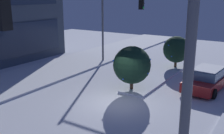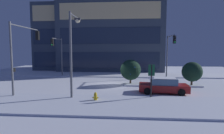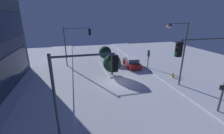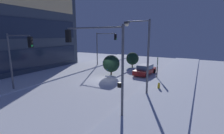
{
  "view_description": "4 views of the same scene",
  "coord_description": "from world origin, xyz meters",
  "px_view_note": "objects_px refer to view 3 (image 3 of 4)",
  "views": [
    {
      "loc": [
        -12.57,
        -7.65,
        6.17
      ],
      "look_at": [
        -0.14,
        0.27,
        2.19
      ],
      "focal_mm": 42.57,
      "sensor_mm": 36.0,
      "label": 1
    },
    {
      "loc": [
        1.64,
        -21.3,
        4.12
      ],
      "look_at": [
        -0.17,
        2.31,
        1.93
      ],
      "focal_mm": 28.62,
      "sensor_mm": 36.0,
      "label": 2
    },
    {
      "loc": [
        -16.7,
        5.15,
        7.88
      ],
      "look_at": [
        2.63,
        0.16,
        1.12
      ],
      "focal_mm": 24.01,
      "sensor_mm": 36.0,
      "label": 3
    },
    {
      "loc": [
        -18.38,
        -11.09,
        5.89
      ],
      "look_at": [
        2.5,
        0.26,
        1.24
      ],
      "focal_mm": 26.34,
      "sensor_mm": 36.0,
      "label": 4
    }
  ],
  "objects_px": {
    "fire_hydrant": "(173,76)",
    "decorated_tree_median": "(112,63)",
    "street_lamp_arched": "(179,46)",
    "traffic_light_corner_near_left": "(210,64)",
    "decorated_tree_left_of_median": "(105,52)",
    "traffic_light_corner_far_left": "(81,83)",
    "car_near": "(132,62)",
    "traffic_light_corner_far_right": "(76,39)",
    "parking_info_sign": "(148,57)"
  },
  "relations": [
    {
      "from": "car_near",
      "to": "traffic_light_corner_near_left",
      "type": "bearing_deg",
      "value": -172.15
    },
    {
      "from": "traffic_light_corner_far_left",
      "to": "fire_hydrant",
      "type": "relative_size",
      "value": 7.8
    },
    {
      "from": "traffic_light_corner_near_left",
      "to": "car_near",
      "type": "bearing_deg",
      "value": -87.36
    },
    {
      "from": "car_near",
      "to": "decorated_tree_median",
      "type": "relative_size",
      "value": 1.6
    },
    {
      "from": "traffic_light_corner_far_left",
      "to": "parking_info_sign",
      "type": "distance_m",
      "value": 16.68
    },
    {
      "from": "fire_hydrant",
      "to": "decorated_tree_left_of_median",
      "type": "xyz_separation_m",
      "value": [
        10.04,
        7.08,
        1.31
      ]
    },
    {
      "from": "parking_info_sign",
      "to": "traffic_light_corner_far_left",
      "type": "bearing_deg",
      "value": 41.03
    },
    {
      "from": "traffic_light_corner_far_left",
      "to": "decorated_tree_left_of_median",
      "type": "xyz_separation_m",
      "value": [
        17.79,
        -5.19,
        -2.51
      ]
    },
    {
      "from": "car_near",
      "to": "traffic_light_corner_far_left",
      "type": "xyz_separation_m",
      "value": [
        -13.81,
        8.8,
        3.48
      ]
    },
    {
      "from": "parking_info_sign",
      "to": "traffic_light_corner_far_right",
      "type": "bearing_deg",
      "value": -28.04
    },
    {
      "from": "car_near",
      "to": "decorated_tree_left_of_median",
      "type": "xyz_separation_m",
      "value": [
        3.98,
        3.61,
        0.97
      ]
    },
    {
      "from": "fire_hydrant",
      "to": "decorated_tree_median",
      "type": "relative_size",
      "value": 0.26
    },
    {
      "from": "traffic_light_corner_far_right",
      "to": "street_lamp_arched",
      "type": "distance_m",
      "value": 15.27
    },
    {
      "from": "car_near",
      "to": "parking_info_sign",
      "type": "distance_m",
      "value": 2.85
    },
    {
      "from": "traffic_light_corner_far_right",
      "to": "fire_hydrant",
      "type": "relative_size",
      "value": 8.17
    },
    {
      "from": "decorated_tree_median",
      "to": "decorated_tree_left_of_median",
      "type": "relative_size",
      "value": 1.07
    },
    {
      "from": "traffic_light_corner_near_left",
      "to": "traffic_light_corner_far_left",
      "type": "relative_size",
      "value": 1.09
    },
    {
      "from": "car_near",
      "to": "parking_info_sign",
      "type": "xyz_separation_m",
      "value": [
        -1.46,
        -2.16,
        1.17
      ]
    },
    {
      "from": "fire_hydrant",
      "to": "decorated_tree_left_of_median",
      "type": "bearing_deg",
      "value": 35.17
    },
    {
      "from": "traffic_light_corner_near_left",
      "to": "decorated_tree_median",
      "type": "bearing_deg",
      "value": -65.66
    },
    {
      "from": "car_near",
      "to": "street_lamp_arched",
      "type": "relative_size",
      "value": 0.66
    },
    {
      "from": "traffic_light_corner_near_left",
      "to": "decorated_tree_left_of_median",
      "type": "bearing_deg",
      "value": -76.45
    },
    {
      "from": "traffic_light_corner_near_left",
      "to": "traffic_light_corner_far_left",
      "type": "height_order",
      "value": "traffic_light_corner_near_left"
    },
    {
      "from": "traffic_light_corner_far_right",
      "to": "fire_hydrant",
      "type": "bearing_deg",
      "value": -35.57
    },
    {
      "from": "street_lamp_arched",
      "to": "decorated_tree_median",
      "type": "distance_m",
      "value": 8.62
    },
    {
      "from": "traffic_light_corner_far_left",
      "to": "decorated_tree_left_of_median",
      "type": "distance_m",
      "value": 18.71
    },
    {
      "from": "traffic_light_corner_far_left",
      "to": "traffic_light_corner_far_right",
      "type": "bearing_deg",
      "value": 89.58
    },
    {
      "from": "car_near",
      "to": "traffic_light_corner_far_right",
      "type": "bearing_deg",
      "value": 78.38
    },
    {
      "from": "traffic_light_corner_near_left",
      "to": "decorated_tree_median",
      "type": "distance_m",
      "value": 11.91
    },
    {
      "from": "car_near",
      "to": "street_lamp_arched",
      "type": "xyz_separation_m",
      "value": [
        -8.23,
        -2.05,
        4.08
      ]
    },
    {
      "from": "traffic_light_corner_near_left",
      "to": "fire_hydrant",
      "type": "distance_m",
      "value": 9.08
    },
    {
      "from": "parking_info_sign",
      "to": "car_near",
      "type": "bearing_deg",
      "value": -41.43
    },
    {
      "from": "parking_info_sign",
      "to": "decorated_tree_median",
      "type": "distance_m",
      "value": 6.5
    },
    {
      "from": "traffic_light_corner_near_left",
      "to": "street_lamp_arched",
      "type": "xyz_separation_m",
      "value": [
        5.37,
        -1.42,
        0.25
      ]
    },
    {
      "from": "traffic_light_corner_far_left",
      "to": "street_lamp_arched",
      "type": "bearing_deg",
      "value": 27.2
    },
    {
      "from": "street_lamp_arched",
      "to": "decorated_tree_median",
      "type": "height_order",
      "value": "street_lamp_arched"
    },
    {
      "from": "decorated_tree_left_of_median",
      "to": "street_lamp_arched",
      "type": "bearing_deg",
      "value": -155.13
    },
    {
      "from": "street_lamp_arched",
      "to": "traffic_light_corner_far_right",
      "type": "bearing_deg",
      "value": -45.08
    },
    {
      "from": "parking_info_sign",
      "to": "decorated_tree_left_of_median",
      "type": "height_order",
      "value": "parking_info_sign"
    },
    {
      "from": "traffic_light_corner_far_right",
      "to": "decorated_tree_left_of_median",
      "type": "relative_size",
      "value": 2.24
    },
    {
      "from": "fire_hydrant",
      "to": "traffic_light_corner_far_right",
      "type": "bearing_deg",
      "value": 54.43
    },
    {
      "from": "traffic_light_corner_far_left",
      "to": "decorated_tree_median",
      "type": "distance_m",
      "value": 11.97
    },
    {
      "from": "traffic_light_corner_far_right",
      "to": "decorated_tree_left_of_median",
      "type": "bearing_deg",
      "value": 14.97
    },
    {
      "from": "decorated_tree_median",
      "to": "decorated_tree_left_of_median",
      "type": "xyz_separation_m",
      "value": [
        7.04,
        -0.53,
        -0.1
      ]
    },
    {
      "from": "traffic_light_corner_near_left",
      "to": "traffic_light_corner_far_right",
      "type": "xyz_separation_m",
      "value": [
        16.23,
        9.31,
        -0.14
      ]
    },
    {
      "from": "street_lamp_arched",
      "to": "decorated_tree_left_of_median",
      "type": "xyz_separation_m",
      "value": [
        12.22,
        5.66,
        -3.11
      ]
    },
    {
      "from": "fire_hydrant",
      "to": "decorated_tree_median",
      "type": "height_order",
      "value": "decorated_tree_median"
    },
    {
      "from": "car_near",
      "to": "fire_hydrant",
      "type": "bearing_deg",
      "value": -145.03
    },
    {
      "from": "car_near",
      "to": "traffic_light_corner_near_left",
      "type": "height_order",
      "value": "traffic_light_corner_near_left"
    },
    {
      "from": "decorated_tree_left_of_median",
      "to": "decorated_tree_median",
      "type": "bearing_deg",
      "value": 175.66
    }
  ]
}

